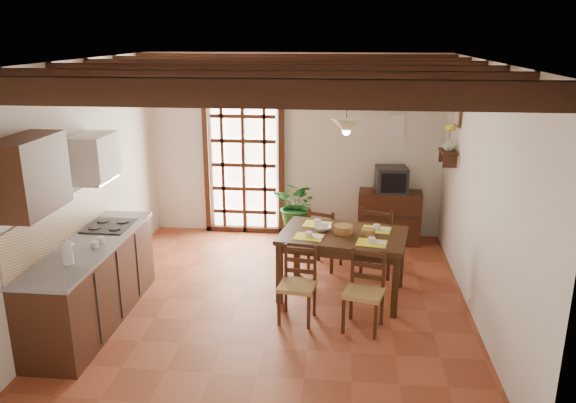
# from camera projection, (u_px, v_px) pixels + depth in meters

# --- Properties ---
(ground_plane) EXTENTS (5.00, 5.00, 0.00)m
(ground_plane) POSITION_uv_depth(u_px,v_px,m) (276.00, 304.00, 6.66)
(ground_plane) COLOR brown
(room_shell) EXTENTS (4.52, 5.02, 2.81)m
(room_shell) POSITION_uv_depth(u_px,v_px,m) (275.00, 154.00, 6.13)
(room_shell) COLOR silver
(room_shell) RESTS_ON ground_plane
(ceiling_beams) EXTENTS (4.50, 4.34, 0.20)m
(ceiling_beams) POSITION_uv_depth(u_px,v_px,m) (275.00, 72.00, 5.87)
(ceiling_beams) COLOR black
(ceiling_beams) RESTS_ON room_shell
(french_door) EXTENTS (1.26, 0.11, 2.32)m
(french_door) POSITION_uv_depth(u_px,v_px,m) (244.00, 160.00, 8.72)
(french_door) COLOR white
(french_door) RESTS_ON ground_plane
(kitchen_counter) EXTENTS (0.64, 2.25, 1.38)m
(kitchen_counter) POSITION_uv_depth(u_px,v_px,m) (92.00, 281.00, 6.14)
(kitchen_counter) COLOR #351B10
(kitchen_counter) RESTS_ON ground_plane
(upper_cabinet) EXTENTS (0.35, 0.80, 0.70)m
(upper_cabinet) POSITION_uv_depth(u_px,v_px,m) (30.00, 175.00, 5.08)
(upper_cabinet) COLOR #351B10
(upper_cabinet) RESTS_ON room_shell
(range_hood) EXTENTS (0.38, 0.60, 0.54)m
(range_hood) POSITION_uv_depth(u_px,v_px,m) (94.00, 158.00, 6.30)
(range_hood) COLOR white
(range_hood) RESTS_ON room_shell
(counter_items) EXTENTS (0.50, 1.43, 0.25)m
(counter_items) POSITION_uv_depth(u_px,v_px,m) (91.00, 237.00, 6.08)
(counter_items) COLOR black
(counter_items) RESTS_ON kitchen_counter
(dining_table) EXTENTS (1.60, 1.17, 0.80)m
(dining_table) POSITION_uv_depth(u_px,v_px,m) (343.00, 241.00, 6.69)
(dining_table) COLOR #352011
(dining_table) RESTS_ON ground_plane
(chair_near_left) EXTENTS (0.43, 0.42, 0.84)m
(chair_near_left) POSITION_uv_depth(u_px,v_px,m) (297.00, 298.00, 6.22)
(chair_near_left) COLOR #AC8A49
(chair_near_left) RESTS_ON ground_plane
(chair_near_right) EXTENTS (0.49, 0.47, 0.87)m
(chair_near_right) POSITION_uv_depth(u_px,v_px,m) (363.00, 305.00, 6.03)
(chair_near_right) COLOR #AC8A49
(chair_near_right) RESTS_ON ground_plane
(chair_far_left) EXTENTS (0.51, 0.50, 0.86)m
(chair_far_left) POSITION_uv_depth(u_px,v_px,m) (325.00, 249.00, 7.60)
(chair_far_left) COLOR #AC8A49
(chair_far_left) RESTS_ON ground_plane
(chair_far_right) EXTENTS (0.56, 0.55, 0.95)m
(chair_far_right) POSITION_uv_depth(u_px,v_px,m) (379.00, 252.00, 7.41)
(chair_far_right) COLOR #AC8A49
(chair_far_right) RESTS_ON ground_plane
(table_setting) EXTENTS (1.07, 0.71, 0.10)m
(table_setting) POSITION_uv_depth(u_px,v_px,m) (343.00, 227.00, 6.64)
(table_setting) COLOR #FCFF28
(table_setting) RESTS_ON dining_table
(table_bowl) EXTENTS (0.24, 0.24, 0.05)m
(table_bowl) POSITION_uv_depth(u_px,v_px,m) (322.00, 228.00, 6.77)
(table_bowl) COLOR white
(table_bowl) RESTS_ON dining_table
(sideboard) EXTENTS (0.96, 0.48, 0.79)m
(sideboard) POSITION_uv_depth(u_px,v_px,m) (389.00, 217.00, 8.52)
(sideboard) COLOR #351B10
(sideboard) RESTS_ON ground_plane
(crt_tv) EXTENTS (0.49, 0.45, 0.39)m
(crt_tv) POSITION_uv_depth(u_px,v_px,m) (391.00, 180.00, 8.34)
(crt_tv) COLOR black
(crt_tv) RESTS_ON sideboard
(fuse_box) EXTENTS (0.25, 0.03, 0.32)m
(fuse_box) POSITION_uv_depth(u_px,v_px,m) (396.00, 125.00, 8.36)
(fuse_box) COLOR white
(fuse_box) RESTS_ON room_shell
(plant_pot) EXTENTS (0.37, 0.37, 0.23)m
(plant_pot) POSITION_uv_depth(u_px,v_px,m) (298.00, 234.00, 8.63)
(plant_pot) COLOR maroon
(plant_pot) RESTS_ON ground_plane
(potted_plant) EXTENTS (2.24, 2.08, 2.02)m
(potted_plant) POSITION_uv_depth(u_px,v_px,m) (298.00, 205.00, 8.49)
(potted_plant) COLOR #144C19
(potted_plant) RESTS_ON ground_plane
(wall_shelf) EXTENTS (0.20, 0.42, 0.20)m
(wall_shelf) POSITION_uv_depth(u_px,v_px,m) (448.00, 154.00, 7.53)
(wall_shelf) COLOR #351B10
(wall_shelf) RESTS_ON room_shell
(shelf_vase) EXTENTS (0.15, 0.15, 0.15)m
(shelf_vase) POSITION_uv_depth(u_px,v_px,m) (449.00, 144.00, 7.49)
(shelf_vase) COLOR #B2BFB2
(shelf_vase) RESTS_ON wall_shelf
(shelf_flowers) EXTENTS (0.14, 0.14, 0.36)m
(shelf_flowers) POSITION_uv_depth(u_px,v_px,m) (450.00, 129.00, 7.43)
(shelf_flowers) COLOR #FCFF28
(shelf_flowers) RESTS_ON shelf_vase
(framed_picture) EXTENTS (0.03, 0.32, 0.32)m
(framed_picture) POSITION_uv_depth(u_px,v_px,m) (458.00, 114.00, 7.36)
(framed_picture) COLOR brown
(framed_picture) RESTS_ON room_shell
(pendant_lamp) EXTENTS (0.36, 0.36, 0.84)m
(pendant_lamp) POSITION_uv_depth(u_px,v_px,m) (346.00, 125.00, 6.38)
(pendant_lamp) COLOR black
(pendant_lamp) RESTS_ON room_shell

